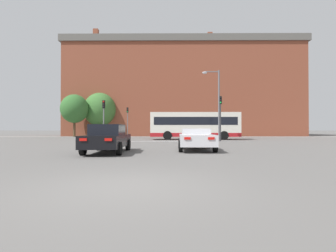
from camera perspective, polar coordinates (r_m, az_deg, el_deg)
The scene contains 15 objects.
ground_plane at distance 5.87m, azimuth -8.83°, elevation -12.78°, with size 400.00×400.00×0.00m, color #605E5B.
stop_line_strip at distance 26.02m, azimuth -1.59°, elevation -3.36°, with size 9.03×0.30×0.01m, color silver.
far_pavement at distance 41.07m, azimuth -0.84°, elevation -2.36°, with size 70.03×2.50×0.01m, color gray.
brick_civic_building at distance 51.26m, azimuth 3.12°, elevation 7.66°, with size 42.30×14.51×19.51m.
car_saloon_left at distance 14.03m, azimuth -12.96°, elevation -2.62°, with size 1.96×4.80×1.47m.
car_roadster_right at distance 15.44m, azimuth 6.09°, elevation -2.78°, with size 2.13×4.86×1.25m.
bus_crossing_lead at distance 30.74m, azimuth 5.83°, elevation 0.20°, with size 10.25×2.70×3.14m.
traffic_light_far_right at distance 40.58m, azimuth 7.90°, elevation 1.23°, with size 0.26×0.31×3.78m.
traffic_light_near_right at distance 27.12m, azimuth 11.35°, elevation 3.20°, with size 0.26×0.31×4.57m.
traffic_light_far_left at distance 41.29m, azimuth -8.81°, elevation 1.90°, with size 0.26×0.31×4.59m.
traffic_light_near_left at distance 27.33m, azimuth -13.83°, elevation 2.63°, with size 0.26×0.31×4.14m.
street_lamp_junction at distance 27.05m, azimuth 10.44°, elevation 5.99°, with size 1.78×0.36×7.19m.
pedestrian_waiting at distance 41.01m, azimuth -10.74°, elevation -0.95°, with size 0.40×0.46×1.72m.
tree_by_building at distance 43.58m, azimuth -19.70°, elevation 3.56°, with size 4.26×4.26×6.65m.
tree_kerbside at distance 45.37m, azimuth -14.60°, elevation 3.48°, with size 5.35×5.35×7.29m.
Camera 1 is at (0.92, -5.66, 1.23)m, focal length 28.00 mm.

